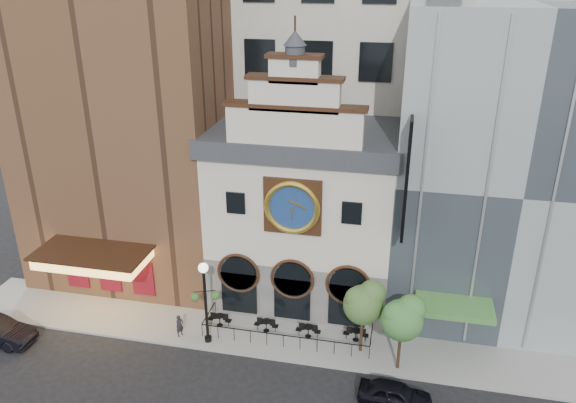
# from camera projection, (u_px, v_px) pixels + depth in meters

# --- Properties ---
(ground) EXTENTS (120.00, 120.00, 0.00)m
(ground) POSITION_uv_depth(u_px,v_px,m) (279.00, 361.00, 33.86)
(ground) COLOR black
(ground) RESTS_ON ground
(sidewalk) EXTENTS (44.00, 5.00, 0.15)m
(sidewalk) POSITION_uv_depth(u_px,v_px,m) (288.00, 336.00, 36.08)
(sidewalk) COLOR gray
(sidewalk) RESTS_ON ground
(clock_building) EXTENTS (12.60, 8.78, 18.65)m
(clock_building) POSITION_uv_depth(u_px,v_px,m) (304.00, 209.00, 38.23)
(clock_building) COLOR #605E5B
(clock_building) RESTS_ON ground
(theater_building) EXTENTS (14.00, 15.60, 25.00)m
(theater_building) POSITION_uv_depth(u_px,v_px,m) (133.00, 106.00, 40.31)
(theater_building) COLOR brown
(theater_building) RESTS_ON ground
(retail_building) EXTENTS (14.00, 14.40, 20.00)m
(retail_building) POSITION_uv_depth(u_px,v_px,m) (508.00, 164.00, 36.31)
(retail_building) COLOR gray
(retail_building) RESTS_ON ground
(cafe_railing) EXTENTS (10.60, 2.60, 0.90)m
(cafe_railing) POSITION_uv_depth(u_px,v_px,m) (288.00, 329.00, 35.87)
(cafe_railing) COLOR black
(cafe_railing) RESTS_ON sidewalk
(bistro_0) EXTENTS (1.58, 0.68, 0.90)m
(bistro_0) POSITION_uv_depth(u_px,v_px,m) (220.00, 319.00, 36.78)
(bistro_0) COLOR black
(bistro_0) RESTS_ON sidewalk
(bistro_1) EXTENTS (1.58, 0.68, 0.90)m
(bistro_1) POSITION_uv_depth(u_px,v_px,m) (266.00, 325.00, 36.23)
(bistro_1) COLOR black
(bistro_1) RESTS_ON sidewalk
(bistro_2) EXTENTS (1.58, 0.68, 0.90)m
(bistro_2) POSITION_uv_depth(u_px,v_px,m) (308.00, 330.00, 35.68)
(bistro_2) COLOR black
(bistro_2) RESTS_ON sidewalk
(bistro_3) EXTENTS (1.58, 0.68, 0.90)m
(bistro_3) POSITION_uv_depth(u_px,v_px,m) (356.00, 334.00, 35.34)
(bistro_3) COLOR black
(bistro_3) RESTS_ON sidewalk
(car_right) EXTENTS (4.09, 1.86, 1.36)m
(car_right) POSITION_uv_depth(u_px,v_px,m) (395.00, 394.00, 30.35)
(car_right) COLOR black
(car_right) RESTS_ON ground
(pedestrian) EXTENTS (0.59, 0.65, 1.49)m
(pedestrian) POSITION_uv_depth(u_px,v_px,m) (180.00, 326.00, 35.67)
(pedestrian) COLOR black
(pedestrian) RESTS_ON sidewalk
(lamppost) EXTENTS (1.71, 0.99, 5.60)m
(lamppost) POSITION_uv_depth(u_px,v_px,m) (205.00, 294.00, 34.09)
(lamppost) COLOR black
(lamppost) RESTS_ON sidewalk
(tree_left) EXTENTS (2.50, 2.40, 4.81)m
(tree_left) POSITION_uv_depth(u_px,v_px,m) (364.00, 302.00, 33.21)
(tree_left) COLOR #382619
(tree_left) RESTS_ON sidewalk
(tree_right) EXTENTS (2.51, 2.42, 4.83)m
(tree_right) POSITION_uv_depth(u_px,v_px,m) (403.00, 317.00, 31.76)
(tree_right) COLOR #382619
(tree_right) RESTS_ON sidewalk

